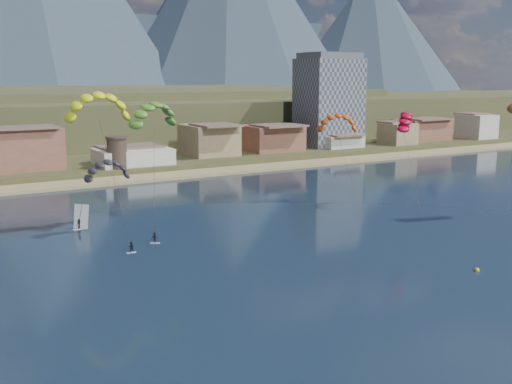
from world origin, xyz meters
The scene contains 12 objects.
ground centered at (0.00, 0.00, 0.00)m, with size 2400.00×2400.00×0.00m, color black.
beach centered at (0.00, 106.00, 0.25)m, with size 2200.00×12.00×0.90m.
foothills centered at (22.39, 232.47, 9.08)m, with size 940.00×210.00×18.00m.
apartment_tower centered at (85.00, 128.00, 17.82)m, with size 20.00×16.00×32.00m.
watchtower centered at (5.00, 114.00, 6.37)m, with size 5.82×5.82×8.60m.
kitesurfer_yellow centered at (-14.98, 57.26, 22.01)m, with size 11.19×15.63×25.85m.
kitesurfer_green centered at (-5.85, 56.61, 20.28)m, with size 10.66×13.70×23.18m.
distant_kite_dark centered at (-14.51, 55.55, 11.68)m, with size 8.24×5.89×14.79m.
distant_kite_orange centered at (34.43, 57.90, 17.41)m, with size 9.33×7.33×20.21m.
distant_kite_red centered at (43.01, 47.71, 17.90)m, with size 8.25×8.27×20.61m.
windsurfer centered at (-17.81, 62.24, 1.38)m, with size 2.54×2.79×4.35m.
buoy centered at (23.48, 12.20, 0.12)m, with size 0.71×0.71×0.71m.
Camera 1 is at (-41.65, -39.73, 26.29)m, focal length 41.69 mm.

